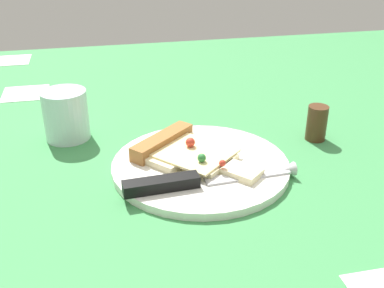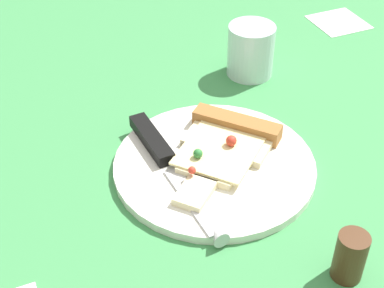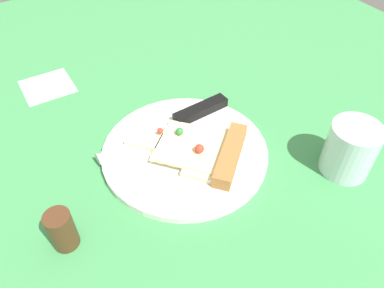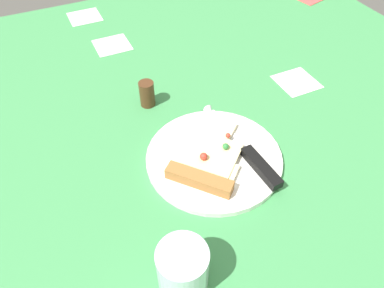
{
  "view_description": "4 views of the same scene",
  "coord_description": "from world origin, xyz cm",
  "views": [
    {
      "loc": [
        18.34,
        56.8,
        33.63
      ],
      "look_at": [
        5.78,
        -0.4,
        4.01
      ],
      "focal_mm": 43.44,
      "sensor_mm": 36.0,
      "label": 1
    },
    {
      "loc": [
        -45.29,
        24.41,
        48.62
      ],
      "look_at": [
        8.43,
        1.45,
        1.76
      ],
      "focal_mm": 54.25,
      "sensor_mm": 36.0,
      "label": 2
    },
    {
      "loc": [
        -15.31,
        -34.95,
        42.05
      ],
      "look_at": [
        5.3,
        -1.0,
        2.76
      ],
      "focal_mm": 34.83,
      "sensor_mm": 36.0,
      "label": 3
    },
    {
      "loc": [
        43.69,
        -22.92,
        51.55
      ],
      "look_at": [
        1.4,
        -3.06,
        2.61
      ],
      "focal_mm": 33.83,
      "sensor_mm": 36.0,
      "label": 4
    }
  ],
  "objects": [
    {
      "name": "plate",
      "position": [
        4.62,
        -0.18,
        0.56
      ],
      "size": [
        25.53,
        25.53,
        1.13
      ],
      "primitive_type": "cylinder",
      "color": "white",
      "rests_on": "ground_plane"
    },
    {
      "name": "pizza_slice",
      "position": [
        6.35,
        -2.12,
        1.92
      ],
      "size": [
        17.39,
        18.19,
        2.69
      ],
      "rotation": [
        0.0,
        0.0,
        0.73
      ],
      "color": "beige",
      "rests_on": "plate"
    },
    {
      "name": "drinking_glass",
      "position": [
        23.46,
        -14.81,
        4.05
      ],
      "size": [
        7.19,
        7.19,
        8.1
      ],
      "primitive_type": "cylinder",
      "color": "silver",
      "rests_on": "ground_plane"
    },
    {
      "name": "ground_plane",
      "position": [
        -0.01,
        -0.02,
        -1.5
      ],
      "size": [
        144.7,
        144.7,
        3.0
      ],
      "color": "#3D8C4C",
      "rests_on": "ground"
    },
    {
      "name": "knife",
      "position": [
        6.69,
        5.71,
        1.73
      ],
      "size": [
        24.08,
        3.56,
        2.45
      ],
      "rotation": [
        0.0,
        0.0,
        1.63
      ],
      "color": "silver",
      "rests_on": "plate"
    },
    {
      "name": "pepper_shaker",
      "position": [
        -15.98,
        -5.59,
        2.88
      ],
      "size": [
        3.26,
        3.26,
        5.76
      ],
      "primitive_type": "cylinder",
      "color": "#4C2D19",
      "rests_on": "ground_plane"
    }
  ]
}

